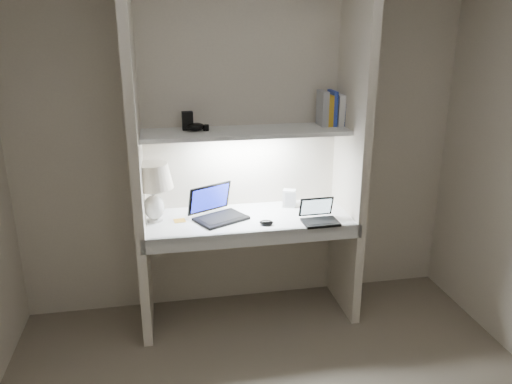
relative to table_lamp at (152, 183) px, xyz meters
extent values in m
cube|color=beige|center=(0.64, 0.23, 0.21)|extent=(3.20, 0.01, 2.50)
cube|color=beige|center=(-0.09, -0.04, 0.21)|extent=(0.06, 0.55, 2.50)
cube|color=beige|center=(1.37, -0.04, 0.21)|extent=(0.06, 0.55, 2.50)
cube|color=white|center=(0.64, -0.04, -0.29)|extent=(1.40, 0.55, 0.04)
cube|color=silver|center=(0.64, -0.30, -0.32)|extent=(1.46, 0.03, 0.10)
cube|color=silver|center=(0.64, 0.05, 0.31)|extent=(1.40, 0.36, 0.03)
cube|color=white|center=(0.64, 0.05, 0.28)|extent=(0.60, 0.04, 0.02)
cylinder|color=white|center=(0.00, 0.00, -0.26)|extent=(0.10, 0.10, 0.02)
ellipsoid|color=white|center=(0.00, 0.00, -0.17)|extent=(0.14, 0.14, 0.17)
cylinder|color=white|center=(0.00, 0.00, -0.07)|extent=(0.02, 0.02, 0.07)
sphere|color=#FFD899|center=(0.00, 0.00, 0.00)|extent=(0.04, 0.04, 0.04)
cube|color=black|center=(0.45, -0.06, -0.26)|extent=(0.40, 0.35, 0.02)
cube|color=black|center=(0.45, -0.06, -0.26)|extent=(0.32, 0.27, 0.00)
cube|color=black|center=(0.38, 0.06, -0.15)|extent=(0.32, 0.21, 0.21)
cube|color=#1A28DD|center=(0.38, 0.06, -0.15)|extent=(0.28, 0.17, 0.17)
cube|color=black|center=(1.10, -0.25, -0.26)|extent=(0.24, 0.17, 0.02)
cube|color=black|center=(1.10, -0.25, -0.26)|extent=(0.20, 0.12, 0.00)
cube|color=black|center=(1.09, -0.15, -0.19)|extent=(0.24, 0.06, 0.14)
cube|color=#CCEDFA|center=(1.09, -0.16, -0.19)|extent=(0.21, 0.04, 0.11)
cube|color=silver|center=(0.97, 0.11, -0.21)|extent=(0.11, 0.09, 0.13)
ellipsoid|color=black|center=(0.73, -0.21, -0.26)|extent=(0.10, 0.08, 0.03)
torus|color=black|center=(0.60, -0.06, -0.27)|extent=(0.12, 0.12, 0.01)
cube|color=gold|center=(0.17, -0.02, -0.27)|extent=(0.09, 0.09, 0.00)
cube|color=white|center=(1.39, 0.12, 0.43)|extent=(0.04, 0.16, 0.22)
cube|color=navy|center=(1.36, 0.12, 0.44)|extent=(0.05, 0.16, 0.24)
cube|color=white|center=(1.32, 0.12, 0.43)|extent=(0.04, 0.16, 0.21)
cube|color=#253AA1|center=(1.27, 0.12, 0.44)|extent=(0.03, 0.16, 0.24)
cube|color=#C18E1B|center=(1.24, 0.12, 0.43)|extent=(0.04, 0.16, 0.21)
cube|color=#98999D|center=(1.20, 0.12, 0.44)|extent=(0.04, 0.16, 0.24)
cube|color=black|center=(0.26, 0.13, 0.38)|extent=(0.07, 0.05, 0.12)
ellipsoid|color=black|center=(0.31, 0.08, 0.35)|extent=(0.15, 0.12, 0.05)
camera|label=1|loc=(0.09, -3.23, 0.99)|focal=35.00mm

